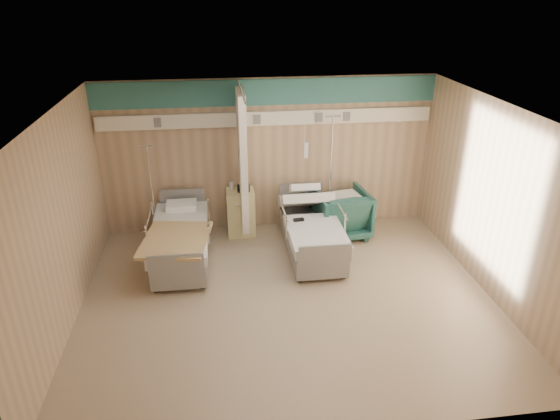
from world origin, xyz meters
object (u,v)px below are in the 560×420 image
at_px(bed_left, 181,245).
at_px(iv_stand_right, 329,207).
at_px(visitor_armchair, 340,213).
at_px(iv_stand_left, 156,222).
at_px(bed_right, 311,237).
at_px(bedside_cabinet, 241,212).

xyz_separation_m(bed_left, iv_stand_right, (2.70, 0.89, 0.13)).
relative_size(visitor_armchair, iv_stand_right, 0.44).
bearing_deg(iv_stand_left, bed_right, -16.43).
distance_m(bed_left, visitor_armchair, 2.92).
distance_m(bedside_cabinet, visitor_armchair, 1.82).
bearing_deg(bedside_cabinet, iv_stand_right, -0.30).
bearing_deg(iv_stand_right, iv_stand_left, -178.18).
xyz_separation_m(bed_right, bedside_cabinet, (-1.15, 0.90, 0.11)).
bearing_deg(visitor_armchair, bed_right, 35.34).
bearing_deg(bedside_cabinet, iv_stand_left, -175.90).
relative_size(bed_right, visitor_armchair, 2.24).
relative_size(bedside_cabinet, iv_stand_left, 0.47).
bearing_deg(bed_right, visitor_armchair, 42.71).
bearing_deg(iv_stand_right, bed_left, -161.73).
bearing_deg(visitor_armchair, bed_left, 4.52).
height_order(iv_stand_right, iv_stand_left, iv_stand_right).
relative_size(bed_right, iv_stand_right, 0.99).
height_order(bed_left, iv_stand_left, iv_stand_left).
distance_m(visitor_armchair, iv_stand_right, 0.33).
height_order(bed_right, bed_left, same).
distance_m(bed_right, visitor_armchair, 0.89).
xyz_separation_m(visitor_armchair, iv_stand_right, (-0.15, 0.29, 0.01)).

